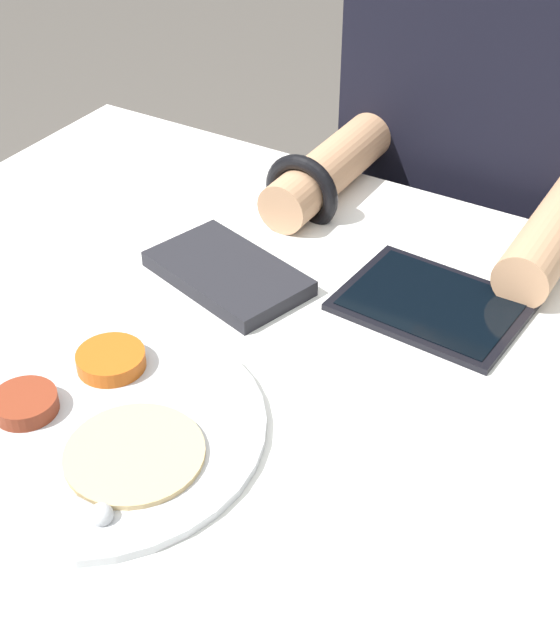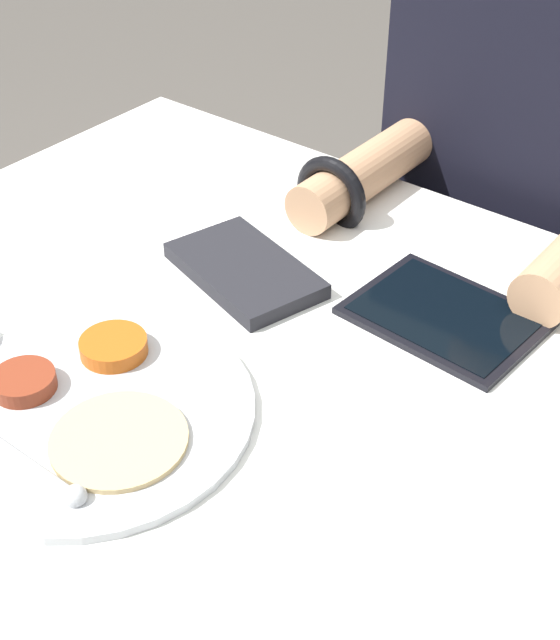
% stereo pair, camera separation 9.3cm
% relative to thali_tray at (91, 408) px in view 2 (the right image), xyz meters
% --- Properties ---
extents(dining_table, '(1.03, 0.89, 0.75)m').
position_rel_thali_tray_xyz_m(dining_table, '(0.01, 0.17, -0.38)').
color(dining_table, silver).
rests_on(dining_table, ground_plane).
extents(thali_tray, '(0.33, 0.33, 0.03)m').
position_rel_thali_tray_xyz_m(thali_tray, '(0.00, 0.00, 0.00)').
color(thali_tray, '#B7BABF').
rests_on(thali_tray, dining_table).
extents(red_notebook, '(0.22, 0.17, 0.02)m').
position_rel_thali_tray_xyz_m(red_notebook, '(-0.03, 0.29, 0.00)').
color(red_notebook, silver).
rests_on(red_notebook, dining_table).
extents(tablet_device, '(0.22, 0.17, 0.01)m').
position_rel_thali_tray_xyz_m(tablet_device, '(0.20, 0.36, -0.00)').
color(tablet_device, black).
rests_on(tablet_device, dining_table).
extents(person_diner, '(0.43, 0.47, 1.22)m').
position_rel_thali_tray_xyz_m(person_diner, '(0.13, 0.77, -0.19)').
color(person_diner, black).
rests_on(person_diner, ground_plane).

